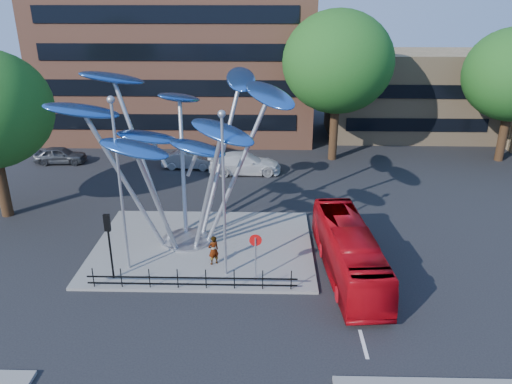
{
  "coord_description": "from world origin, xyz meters",
  "views": [
    {
      "loc": [
        2.55,
        -18.51,
        13.29
      ],
      "look_at": [
        1.98,
        4.0,
        4.18
      ],
      "focal_mm": 35.0,
      "sensor_mm": 36.0,
      "label": 1
    }
  ],
  "objects_px": {
    "pedestrian": "(213,250)",
    "parked_car_left": "(60,155)",
    "red_bus": "(349,251)",
    "parked_car_right": "(245,163)",
    "leaf_sculpture": "(179,124)",
    "street_lamp_right": "(223,181)",
    "no_entry_sign_island": "(256,249)",
    "parked_car_mid": "(189,160)",
    "street_lamp_left": "(119,172)",
    "traffic_light_island": "(108,233)",
    "tree_right": "(338,62)"
  },
  "relations": [
    {
      "from": "tree_right",
      "to": "street_lamp_left",
      "type": "xyz_separation_m",
      "value": [
        -12.5,
        -18.5,
        -2.68
      ]
    },
    {
      "from": "traffic_light_island",
      "to": "no_entry_sign_island",
      "type": "height_order",
      "value": "traffic_light_island"
    },
    {
      "from": "traffic_light_island",
      "to": "red_bus",
      "type": "relative_size",
      "value": 0.38
    },
    {
      "from": "tree_right",
      "to": "street_lamp_left",
      "type": "bearing_deg",
      "value": -124.05
    },
    {
      "from": "street_lamp_left",
      "to": "pedestrian",
      "type": "xyz_separation_m",
      "value": [
        4.3,
        0.48,
        -4.41
      ]
    },
    {
      "from": "red_bus",
      "to": "no_entry_sign_island",
      "type": "bearing_deg",
      "value": -173.42
    },
    {
      "from": "parked_car_left",
      "to": "parked_car_right",
      "type": "bearing_deg",
      "value": -100.37
    },
    {
      "from": "traffic_light_island",
      "to": "parked_car_left",
      "type": "relative_size",
      "value": 0.83
    },
    {
      "from": "street_lamp_left",
      "to": "street_lamp_right",
      "type": "bearing_deg",
      "value": -5.71
    },
    {
      "from": "parked_car_left",
      "to": "pedestrian",
      "type": "bearing_deg",
      "value": -141.41
    },
    {
      "from": "street_lamp_right",
      "to": "parked_car_mid",
      "type": "relative_size",
      "value": 1.94
    },
    {
      "from": "red_bus",
      "to": "parked_car_left",
      "type": "height_order",
      "value": "red_bus"
    },
    {
      "from": "tree_right",
      "to": "parked_car_left",
      "type": "bearing_deg",
      "value": -175.7
    },
    {
      "from": "parked_car_right",
      "to": "no_entry_sign_island",
      "type": "bearing_deg",
      "value": -177.65
    },
    {
      "from": "traffic_light_island",
      "to": "no_entry_sign_island",
      "type": "bearing_deg",
      "value": 0.13
    },
    {
      "from": "no_entry_sign_island",
      "to": "parked_car_mid",
      "type": "relative_size",
      "value": 0.57
    },
    {
      "from": "red_bus",
      "to": "parked_car_right",
      "type": "bearing_deg",
      "value": 107.02
    },
    {
      "from": "parked_car_left",
      "to": "parked_car_right",
      "type": "height_order",
      "value": "parked_car_right"
    },
    {
      "from": "pedestrian",
      "to": "street_lamp_left",
      "type": "bearing_deg",
      "value": -26.59
    },
    {
      "from": "leaf_sculpture",
      "to": "parked_car_left",
      "type": "height_order",
      "value": "leaf_sculpture"
    },
    {
      "from": "street_lamp_right",
      "to": "no_entry_sign_island",
      "type": "xyz_separation_m",
      "value": [
        1.5,
        -0.48,
        -3.28
      ]
    },
    {
      "from": "leaf_sculpture",
      "to": "parked_car_right",
      "type": "xyz_separation_m",
      "value": [
        2.81,
        11.59,
        -6.06
      ]
    },
    {
      "from": "street_lamp_right",
      "to": "red_bus",
      "type": "relative_size",
      "value": 0.91
    },
    {
      "from": "leaf_sculpture",
      "to": "red_bus",
      "type": "xyz_separation_m",
      "value": [
        8.67,
        -3.26,
        -5.6
      ]
    },
    {
      "from": "pedestrian",
      "to": "parked_car_left",
      "type": "distance_m",
      "value": 21.76
    },
    {
      "from": "parked_car_left",
      "to": "no_entry_sign_island",
      "type": "bearing_deg",
      "value": -139.81
    },
    {
      "from": "no_entry_sign_island",
      "to": "parked_car_right",
      "type": "bearing_deg",
      "value": 94.57
    },
    {
      "from": "parked_car_right",
      "to": "parked_car_mid",
      "type": "bearing_deg",
      "value": 74.36
    },
    {
      "from": "pedestrian",
      "to": "parked_car_right",
      "type": "height_order",
      "value": "pedestrian"
    },
    {
      "from": "traffic_light_island",
      "to": "parked_car_mid",
      "type": "distance_m",
      "value": 17.0
    },
    {
      "from": "tree_right",
      "to": "leaf_sculpture",
      "type": "distance_m",
      "value": 18.37
    },
    {
      "from": "parked_car_left",
      "to": "red_bus",
      "type": "bearing_deg",
      "value": -131.36
    },
    {
      "from": "pedestrian",
      "to": "leaf_sculpture",
      "type": "bearing_deg",
      "value": -88.27
    },
    {
      "from": "leaf_sculpture",
      "to": "street_lamp_right",
      "type": "height_order",
      "value": "leaf_sculpture"
    },
    {
      "from": "red_bus",
      "to": "parked_car_mid",
      "type": "height_order",
      "value": "red_bus"
    },
    {
      "from": "no_entry_sign_island",
      "to": "pedestrian",
      "type": "xyz_separation_m",
      "value": [
        -2.2,
        1.47,
        -0.87
      ]
    },
    {
      "from": "street_lamp_right",
      "to": "parked_car_right",
      "type": "xyz_separation_m",
      "value": [
        0.24,
        15.27,
        -4.28
      ]
    },
    {
      "from": "traffic_light_island",
      "to": "red_bus",
      "type": "bearing_deg",
      "value": 4.52
    },
    {
      "from": "street_lamp_right",
      "to": "no_entry_sign_island",
      "type": "height_order",
      "value": "street_lamp_right"
    },
    {
      "from": "pedestrian",
      "to": "parked_car_right",
      "type": "bearing_deg",
      "value": -126.75
    },
    {
      "from": "parked_car_mid",
      "to": "leaf_sculpture",
      "type": "bearing_deg",
      "value": -168.99
    },
    {
      "from": "pedestrian",
      "to": "street_lamp_right",
      "type": "bearing_deg",
      "value": 92.44
    },
    {
      "from": "pedestrian",
      "to": "parked_car_left",
      "type": "xyz_separation_m",
      "value": [
        -14.39,
        16.32,
        -0.24
      ]
    },
    {
      "from": "street_lamp_left",
      "to": "pedestrian",
      "type": "relative_size",
      "value": 5.55
    },
    {
      "from": "street_lamp_right",
      "to": "pedestrian",
      "type": "relative_size",
      "value": 5.23
    },
    {
      "from": "traffic_light_island",
      "to": "pedestrian",
      "type": "distance_m",
      "value": 5.3
    },
    {
      "from": "red_bus",
      "to": "parked_car_right",
      "type": "xyz_separation_m",
      "value": [
        -5.86,
        14.85,
        -0.46
      ]
    },
    {
      "from": "leaf_sculpture",
      "to": "parked_car_left",
      "type": "distance_m",
      "value": 19.5
    },
    {
      "from": "tree_right",
      "to": "street_lamp_left",
      "type": "relative_size",
      "value": 1.38
    },
    {
      "from": "red_bus",
      "to": "street_lamp_right",
      "type": "bearing_deg",
      "value": 179.41
    }
  ]
}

